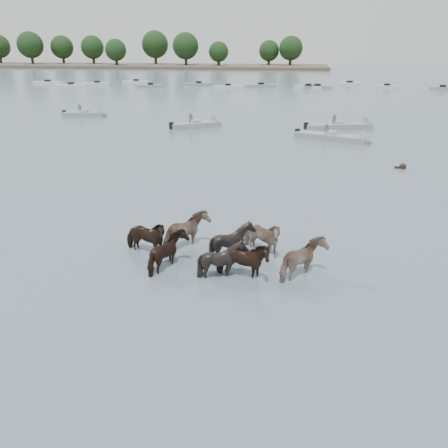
# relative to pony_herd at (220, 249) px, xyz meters

# --- Properties ---
(ground) EXTENTS (400.00, 400.00, 0.00)m
(ground) POSITION_rel_pony_herd_xyz_m (1.78, -0.52, -0.54)
(ground) COLOR slate
(ground) RESTS_ON ground
(shoreline) EXTENTS (160.00, 30.00, 1.00)m
(shoreline) POSITION_rel_pony_herd_xyz_m (-68.22, 149.48, -0.04)
(shoreline) COLOR #4C4233
(shoreline) RESTS_ON ground
(pony_herd) EXTENTS (7.67, 3.76, 1.62)m
(pony_herd) POSITION_rel_pony_herd_xyz_m (0.00, 0.00, 0.00)
(pony_herd) COLOR black
(pony_herd) RESTS_ON ground
(swimming_pony) EXTENTS (0.72, 0.44, 0.44)m
(swimming_pony) POSITION_rel_pony_herd_xyz_m (9.22, 14.89, -0.44)
(swimming_pony) COLOR black
(swimming_pony) RESTS_ON ground
(motorboat_a) EXTENTS (5.19, 4.28, 1.92)m
(motorboat_a) POSITION_rel_pony_herd_xyz_m (-6.53, 28.22, -0.31)
(motorboat_a) COLOR gray
(motorboat_a) RESTS_ON ground
(motorboat_b) EXTENTS (6.52, 3.89, 1.92)m
(motorboat_b) POSITION_rel_pony_herd_xyz_m (6.07, 23.30, -0.31)
(motorboat_b) COLOR gray
(motorboat_b) RESTS_ON ground
(motorboat_c) EXTENTS (6.87, 3.50, 1.92)m
(motorboat_c) POSITION_rel_pony_herd_xyz_m (7.09, 29.46, -0.32)
(motorboat_c) COLOR gray
(motorboat_c) RESTS_ON ground
(motorboat_f) EXTENTS (5.10, 2.23, 1.92)m
(motorboat_f) POSITION_rel_pony_herd_xyz_m (-20.19, 33.00, -0.31)
(motorboat_f) COLOR gray
(motorboat_f) RESTS_ON ground
(distant_flotilla) EXTENTS (105.82, 19.13, 0.93)m
(distant_flotilla) POSITION_rel_pony_herd_xyz_m (-0.57, 74.37, -0.28)
(distant_flotilla) COLOR silver
(distant_flotilla) RESTS_ON ground
(treeline) EXTENTS (146.86, 23.76, 12.59)m
(treeline) POSITION_rel_pony_herd_xyz_m (-77.21, 150.89, 6.52)
(treeline) COLOR #382619
(treeline) RESTS_ON ground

